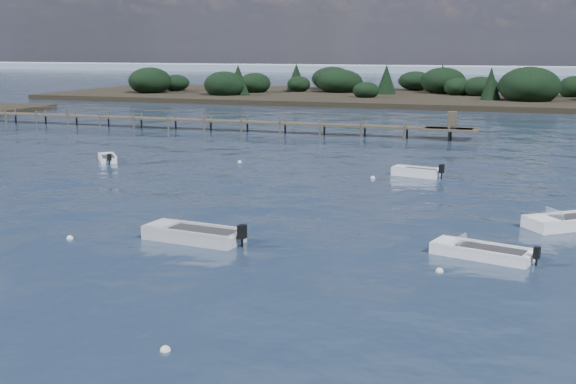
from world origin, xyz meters
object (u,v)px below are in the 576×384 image
(tender_far_grey, at_px, (107,159))
(dinghy_mid_grey, at_px, (194,237))
(tender_far_white, at_px, (416,174))
(dinghy_mid_white_b, at_px, (571,224))
(jetty, at_px, (207,121))
(dinghy_mid_white_a, at_px, (481,254))

(tender_far_grey, xyz_separation_m, dinghy_mid_grey, (16.73, -19.06, 0.03))
(tender_far_grey, distance_m, tender_far_white, 23.84)
(dinghy_mid_white_b, distance_m, tender_far_white, 15.27)
(tender_far_grey, xyz_separation_m, jetty, (-1.84, 22.33, 0.84))
(tender_far_grey, xyz_separation_m, dinghy_mid_white_a, (29.50, -17.55, -0.01))
(dinghy_mid_white_a, height_order, tender_far_white, tender_far_white)
(dinghy_mid_white_a, distance_m, tender_far_white, 19.55)
(tender_far_grey, bearing_deg, dinghy_mid_grey, -48.73)
(tender_far_grey, xyz_separation_m, tender_far_white, (23.81, 1.15, 0.03))
(dinghy_mid_grey, distance_m, dinghy_mid_white_b, 18.55)
(dinghy_mid_grey, bearing_deg, dinghy_mid_white_b, 26.48)
(tender_far_grey, relative_size, tender_far_white, 0.83)
(jetty, bearing_deg, dinghy_mid_white_a, -51.84)
(dinghy_mid_white_b, distance_m, dinghy_mid_white_a, 7.77)
(dinghy_mid_grey, relative_size, tender_far_white, 1.40)
(tender_far_grey, xyz_separation_m, dinghy_mid_white_b, (33.33, -10.79, 0.02))
(dinghy_mid_white_a, bearing_deg, jetty, 128.16)
(tender_far_white, xyz_separation_m, jetty, (-25.65, 21.18, 0.81))
(tender_far_white, bearing_deg, dinghy_mid_white_b, -51.45)
(dinghy_mid_grey, xyz_separation_m, jetty, (-18.57, 41.39, 0.81))
(dinghy_mid_grey, bearing_deg, dinghy_mid_white_a, 6.75)
(tender_far_grey, bearing_deg, tender_far_white, 2.77)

